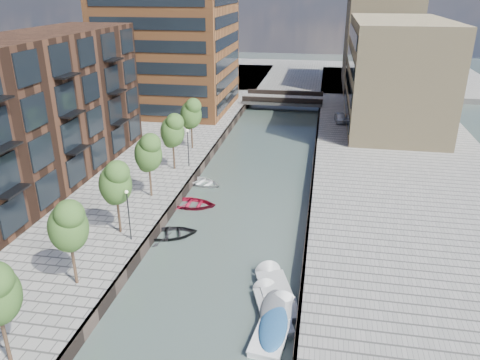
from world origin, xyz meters
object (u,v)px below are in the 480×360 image
(tree_6, at_px, (191,113))
(sloop_3, at_px, (202,184))
(tree_2, at_px, (68,225))
(motorboat_3, at_px, (275,324))
(tree_3, at_px, (115,182))
(sloop_4, at_px, (171,236))
(tree_4, at_px, (148,152))
(motorboat_2, at_px, (275,291))
(car, at_px, (341,117))
(bridge, at_px, (283,99))
(motorboat_4, at_px, (271,307))
(sloop_2, at_px, (191,206))
(tree_5, at_px, (172,130))

(tree_6, xyz_separation_m, sloop_3, (3.34, -8.35, -5.31))
(tree_2, bearing_deg, motorboat_3, -3.47)
(tree_2, height_order, tree_3, same)
(tree_3, bearing_deg, sloop_4, 25.57)
(tree_4, relative_size, motorboat_2, 1.00)
(car, bearing_deg, motorboat_3, -103.09)
(tree_3, xyz_separation_m, car, (17.69, 36.00, -3.66))
(car, bearing_deg, sloop_4, -119.68)
(bridge, relative_size, motorboat_4, 2.50)
(tree_6, height_order, sloop_2, tree_6)
(bridge, distance_m, tree_6, 27.63)
(sloop_2, height_order, sloop_4, sloop_2)
(tree_5, xyz_separation_m, sloop_4, (3.54, -12.31, -5.31))
(sloop_2, bearing_deg, tree_2, 166.64)
(sloop_3, bearing_deg, car, -9.70)
(car, bearing_deg, sloop_2, -123.46)
(tree_4, relative_size, motorboat_4, 1.15)
(motorboat_4, bearing_deg, tree_3, 153.99)
(tree_3, relative_size, tree_6, 1.00)
(motorboat_4, bearing_deg, car, 83.37)
(bridge, height_order, tree_4, tree_4)
(motorboat_4, bearing_deg, sloop_2, 123.71)
(tree_2, xyz_separation_m, tree_5, (0.00, 21.00, 0.00))
(tree_5, bearing_deg, tree_2, -90.00)
(tree_4, xyz_separation_m, sloop_2, (3.65, 0.45, -5.31))
(tree_4, xyz_separation_m, motorboat_3, (13.22, -14.80, -5.09))
(tree_2, relative_size, tree_6, 1.00)
(tree_3, xyz_separation_m, sloop_2, (3.65, 7.45, -5.31))
(tree_3, height_order, tree_5, same)
(sloop_3, xyz_separation_m, motorboat_2, (9.44, -16.98, 0.11))
(sloop_3, relative_size, motorboat_2, 0.73)
(sloop_2, relative_size, motorboat_3, 0.85)
(tree_4, xyz_separation_m, motorboat_2, (12.79, -11.33, -5.20))
(tree_5, height_order, sloop_3, tree_5)
(sloop_2, relative_size, sloop_3, 1.08)
(tree_3, xyz_separation_m, tree_4, (0.00, 7.00, 0.00))
(motorboat_3, bearing_deg, car, 84.17)
(tree_3, relative_size, motorboat_4, 1.15)
(tree_6, xyz_separation_m, motorboat_2, (12.79, -25.33, -5.20))
(tree_3, relative_size, sloop_4, 1.33)
(tree_3, distance_m, sloop_2, 9.85)
(tree_4, relative_size, motorboat_3, 1.07)
(tree_3, bearing_deg, motorboat_4, -26.01)
(sloop_2, bearing_deg, car, -25.40)
(motorboat_2, distance_m, motorboat_3, 3.50)
(tree_3, bearing_deg, car, 63.83)
(sloop_3, bearing_deg, bridge, 13.34)
(sloop_4, xyz_separation_m, motorboat_3, (9.68, -9.49, 0.22))
(bridge, height_order, motorboat_2, bridge)
(motorboat_3, height_order, motorboat_4, motorboat_3)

